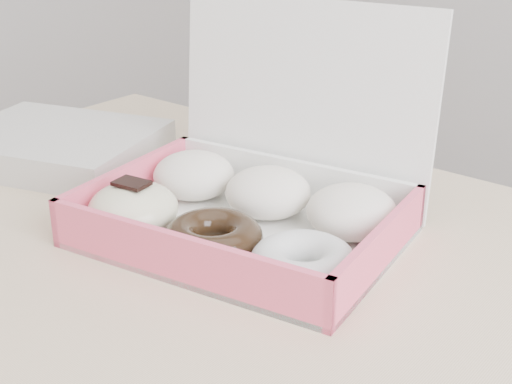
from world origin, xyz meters
The scene contains 3 objects.
table centered at (0.00, 0.00, 0.67)m, with size 1.20×0.80×0.75m.
donut_box centered at (-0.06, 0.09, 0.79)m, with size 0.37×0.32×0.24m.
newspapers centered at (-0.42, 0.09, 0.77)m, with size 0.27×0.22×0.04m, color silver.
Camera 1 is at (0.41, -0.47, 1.11)m, focal length 50.00 mm.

